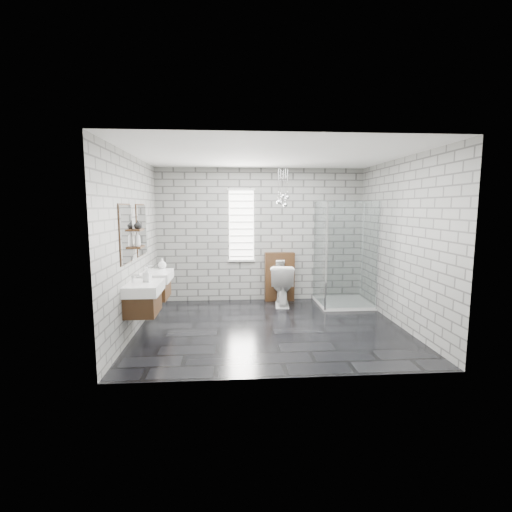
{
  "coord_description": "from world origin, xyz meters",
  "views": [
    {
      "loc": [
        -0.65,
        -5.74,
        1.92
      ],
      "look_at": [
        -0.21,
        0.35,
        1.11
      ],
      "focal_mm": 26.0,
      "sensor_mm": 36.0,
      "label": 1
    }
  ],
  "objects": [
    {
      "name": "shelf_lower",
      "position": [
        -2.03,
        -0.05,
        1.32
      ],
      "size": [
        0.14,
        0.3,
        0.03
      ],
      "primitive_type": "cube",
      "color": "#402713",
      "rests_on": "wall_left"
    },
    {
      "name": "window",
      "position": [
        -0.4,
        1.78,
        1.55
      ],
      "size": [
        0.56,
        0.05,
        1.48
      ],
      "color": "white",
      "rests_on": "wall_back"
    },
    {
      "name": "pendant_cluster",
      "position": [
        0.39,
        1.39,
        2.06
      ],
      "size": [
        0.28,
        0.23,
        0.78
      ],
      "color": "silver",
      "rests_on": "ceiling"
    },
    {
      "name": "wall_front",
      "position": [
        0.0,
        -1.81,
        1.35
      ],
      "size": [
        4.2,
        0.02,
        2.7
      ],
      "primitive_type": "cube",
      "color": "gray",
      "rests_on": "floor"
    },
    {
      "name": "soap_bottle_c",
      "position": [
        -2.02,
        -0.11,
        1.45
      ],
      "size": [
        0.1,
        0.1,
        0.23
      ],
      "primitive_type": "imported",
      "rotation": [
        0.0,
        0.0,
        -0.11
      ],
      "color": "#B2B2B2",
      "rests_on": "shelf_lower"
    },
    {
      "name": "shelf_upper",
      "position": [
        -2.03,
        -0.05,
        1.58
      ],
      "size": [
        0.14,
        0.3,
        0.03
      ],
      "primitive_type": "cube",
      "color": "#402713",
      "rests_on": "wall_left"
    },
    {
      "name": "wall_left",
      "position": [
        -2.11,
        0.0,
        1.35
      ],
      "size": [
        0.02,
        3.6,
        2.7
      ],
      "primitive_type": "cube",
      "color": "gray",
      "rests_on": "floor"
    },
    {
      "name": "soap_bottle_b",
      "position": [
        -1.82,
        0.76,
        0.94
      ],
      "size": [
        0.15,
        0.15,
        0.18
      ],
      "primitive_type": "imported",
      "rotation": [
        0.0,
        0.0,
        0.06
      ],
      "color": "#B2B2B2",
      "rests_on": "vanity_right"
    },
    {
      "name": "floor",
      "position": [
        0.0,
        0.0,
        -0.01
      ],
      "size": [
        4.2,
        3.6,
        0.02
      ],
      "primitive_type": "cube",
      "color": "black",
      "rests_on": "ground"
    },
    {
      "name": "toilet",
      "position": [
        0.38,
        1.35,
        0.41
      ],
      "size": [
        0.54,
        0.84,
        0.81
      ],
      "primitive_type": "imported",
      "rotation": [
        0.0,
        0.0,
        3.03
      ],
      "color": "white",
      "rests_on": "floor"
    },
    {
      "name": "flush_plate",
      "position": [
        0.38,
        1.6,
        0.8
      ],
      "size": [
        0.18,
        0.01,
        0.12
      ],
      "primitive_type": "cube",
      "color": "silver",
      "rests_on": "cistern_panel"
    },
    {
      "name": "vanity_right",
      "position": [
        -1.91,
        0.45,
        0.76
      ],
      "size": [
        0.47,
        0.7,
        1.57
      ],
      "color": "#402713",
      "rests_on": "wall_left"
    },
    {
      "name": "vanity_left",
      "position": [
        -1.91,
        -0.47,
        0.76
      ],
      "size": [
        0.47,
        0.7,
        1.57
      ],
      "color": "#402713",
      "rests_on": "wall_left"
    },
    {
      "name": "shower_enclosure",
      "position": [
        1.5,
        1.18,
        0.5
      ],
      "size": [
        1.0,
        1.0,
        2.03
      ],
      "color": "white",
      "rests_on": "floor"
    },
    {
      "name": "vase",
      "position": [
        -2.02,
        -0.05,
        1.66
      ],
      "size": [
        0.16,
        0.16,
        0.13
      ],
      "primitive_type": "imported",
      "rotation": [
        0.0,
        0.0,
        0.38
      ],
      "color": "#B2B2B2",
      "rests_on": "shelf_upper"
    },
    {
      "name": "wall_right",
      "position": [
        2.11,
        0.0,
        1.35
      ],
      "size": [
        0.02,
        3.6,
        2.7
      ],
      "primitive_type": "cube",
      "color": "gray",
      "rests_on": "floor"
    },
    {
      "name": "ceiling",
      "position": [
        0.0,
        0.0,
        2.71
      ],
      "size": [
        4.2,
        3.6,
        0.02
      ],
      "primitive_type": "cube",
      "color": "white",
      "rests_on": "wall_back"
    },
    {
      "name": "soap_bottle_a",
      "position": [
        -1.83,
        -0.39,
        0.96
      ],
      "size": [
        0.12,
        0.12,
        0.22
      ],
      "primitive_type": "imported",
      "rotation": [
        0.0,
        0.0,
        -0.3
      ],
      "color": "#B2B2B2",
      "rests_on": "vanity_left"
    },
    {
      "name": "wall_back",
      "position": [
        0.0,
        1.81,
        1.35
      ],
      "size": [
        4.2,
        0.02,
        2.7
      ],
      "primitive_type": "cube",
      "color": "gray",
      "rests_on": "floor"
    },
    {
      "name": "cistern_panel",
      "position": [
        0.38,
        1.7,
        0.5
      ],
      "size": [
        0.6,
        0.2,
        1.0
      ],
      "primitive_type": "cube",
      "color": "#402713",
      "rests_on": "floor"
    }
  ]
}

